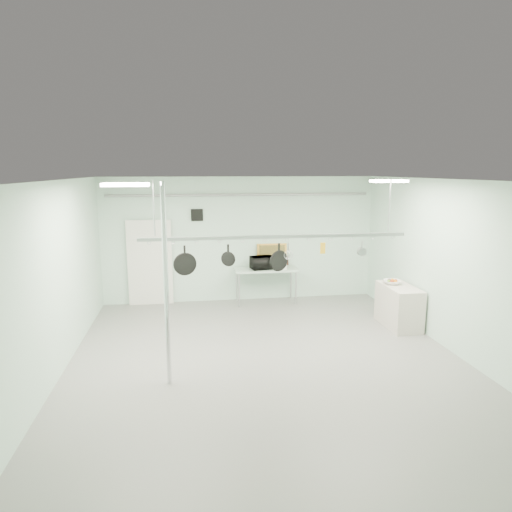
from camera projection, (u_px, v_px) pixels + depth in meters
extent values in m
plane|color=gray|center=(267.00, 361.00, 8.16)|extent=(8.00, 8.00, 0.00)
cube|color=silver|center=(268.00, 181.00, 7.56)|extent=(7.00, 8.00, 0.02)
cube|color=silver|center=(241.00, 239.00, 11.74)|extent=(7.00, 0.02, 3.20)
cube|color=silver|center=(454.00, 267.00, 8.38)|extent=(0.02, 8.00, 3.20)
cube|color=silver|center=(150.00, 263.00, 11.45)|extent=(1.10, 0.10, 2.20)
cube|color=black|center=(197.00, 215.00, 11.43)|extent=(0.30, 0.04, 0.30)
cylinder|color=gray|center=(241.00, 195.00, 11.43)|extent=(6.60, 0.07, 0.07)
cylinder|color=silver|center=(166.00, 286.00, 7.03)|extent=(0.08, 0.08, 3.20)
cube|color=silver|center=(266.00, 269.00, 11.58)|extent=(1.60, 0.70, 0.05)
cylinder|color=#B7B7BC|center=(239.00, 290.00, 11.29)|extent=(0.04, 0.04, 0.86)
cylinder|color=#B7B7BC|center=(237.00, 285.00, 11.83)|extent=(0.04, 0.04, 0.86)
cylinder|color=#B7B7BC|center=(296.00, 288.00, 11.50)|extent=(0.04, 0.04, 0.86)
cylinder|color=#B7B7BC|center=(291.00, 283.00, 12.04)|extent=(0.04, 0.04, 0.86)
cube|color=beige|center=(399.00, 306.00, 9.90)|extent=(0.60, 1.20, 0.90)
cube|color=#B7B7BC|center=(276.00, 237.00, 8.07)|extent=(4.80, 0.06, 0.06)
cylinder|color=#B7B7BC|center=(154.00, 210.00, 7.67)|extent=(0.02, 0.02, 0.94)
cylinder|color=#B7B7BC|center=(390.00, 207.00, 8.29)|extent=(0.02, 0.02, 0.94)
cube|color=white|center=(126.00, 185.00, 6.47)|extent=(0.65, 0.30, 0.05)
cube|color=white|center=(389.00, 181.00, 8.51)|extent=(0.65, 0.30, 0.05)
imported|color=black|center=(262.00, 263.00, 11.47)|extent=(0.63, 0.48, 0.32)
cylinder|color=silver|center=(284.00, 265.00, 11.44)|extent=(0.18, 0.18, 0.20)
cube|color=gold|center=(272.00, 255.00, 11.84)|extent=(0.78, 0.14, 0.58)
cube|color=black|center=(283.00, 261.00, 11.92)|extent=(0.30, 0.10, 0.25)
imported|color=white|center=(392.00, 282.00, 9.98)|extent=(0.44, 0.44, 0.09)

